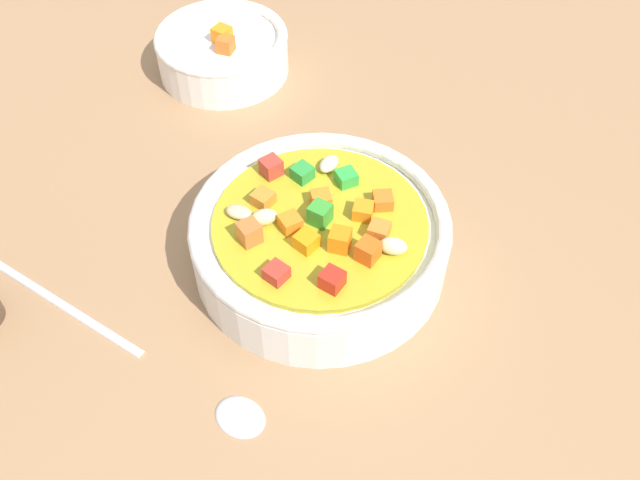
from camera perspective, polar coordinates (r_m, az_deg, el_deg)
name	(u,v)px	position (r cm, az deg, el deg)	size (l,w,h in cm)	color
ground_plane	(320,270)	(47.54, 0.00, -2.46)	(140.00, 140.00, 2.00)	#9E754F
soup_bowl_main	(320,238)	(44.93, -0.01, 0.20)	(16.69, 16.69, 5.34)	white
spoon	(154,360)	(43.06, -13.50, -9.54)	(23.04, 6.82, 0.89)	silver
side_bowl_small	(223,51)	(61.89, -7.99, 15.12)	(11.22, 11.22, 4.48)	white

